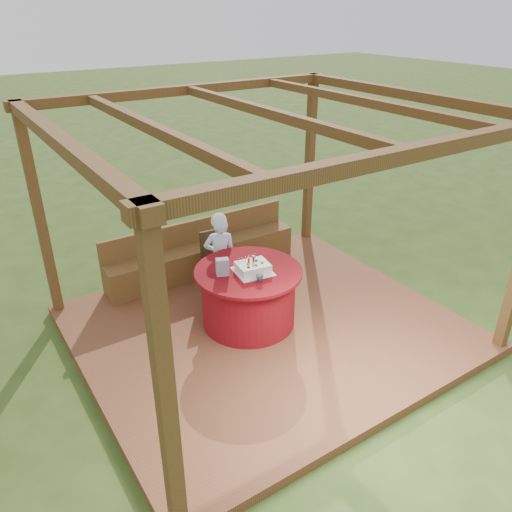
{
  "coord_description": "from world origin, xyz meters",
  "views": [
    {
      "loc": [
        -3.03,
        -4.36,
        3.8
      ],
      "look_at": [
        0.0,
        0.25,
        1.0
      ],
      "focal_mm": 35.0,
      "sensor_mm": 36.0,
      "label": 1
    }
  ],
  "objects": [
    {
      "name": "bench",
      "position": [
        0.0,
        1.72,
        0.38
      ],
      "size": [
        3.0,
        0.42,
        0.8
      ],
      "color": "brown",
      "rests_on": "deck"
    },
    {
      "name": "table",
      "position": [
        -0.16,
        0.18,
        0.51
      ],
      "size": [
        1.33,
        1.33,
        0.76
      ],
      "color": "maroon",
      "rests_on": "deck"
    },
    {
      "name": "birthday_cake",
      "position": [
        -0.13,
        0.11,
        0.94
      ],
      "size": [
        0.49,
        0.49,
        0.19
      ],
      "color": "white",
      "rests_on": "table"
    },
    {
      "name": "ground",
      "position": [
        0.0,
        0.0,
        0.0
      ],
      "size": [
        60.0,
        60.0,
        0.0
      ],
      "primitive_type": "plane",
      "color": "#2D4617",
      "rests_on": "ground"
    },
    {
      "name": "deck",
      "position": [
        0.0,
        0.0,
        0.06
      ],
      "size": [
        4.5,
        4.0,
        0.12
      ],
      "primitive_type": "cube",
      "color": "brown",
      "rests_on": "ground"
    },
    {
      "name": "elderly_woman",
      "position": [
        -0.13,
        0.94,
        0.75
      ],
      "size": [
        0.51,
        0.44,
        1.24
      ],
      "color": "#ABDAFF",
      "rests_on": "deck"
    },
    {
      "name": "drinking_glass",
      "position": [
        -0.2,
        -0.14,
        0.92
      ],
      "size": [
        0.12,
        0.12,
        0.08
      ],
      "primitive_type": "imported",
      "rotation": [
        0.0,
        0.0,
        0.4
      ],
      "color": "silver",
      "rests_on": "table"
    },
    {
      "name": "gift_bag",
      "position": [
        -0.48,
        0.25,
        0.99
      ],
      "size": [
        0.17,
        0.14,
        0.21
      ],
      "primitive_type": "cube",
      "rotation": [
        0.0,
        0.0,
        -0.37
      ],
      "color": "#C27DB1",
      "rests_on": "table"
    },
    {
      "name": "chair",
      "position": [
        -0.03,
        1.22,
        0.58
      ],
      "size": [
        0.42,
        0.42,
        0.84
      ],
      "color": "#352311",
      "rests_on": "deck"
    },
    {
      "name": "pergola",
      "position": [
        0.0,
        0.0,
        2.41
      ],
      "size": [
        4.5,
        4.0,
        2.72
      ],
      "color": "brown",
      "rests_on": "deck"
    }
  ]
}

